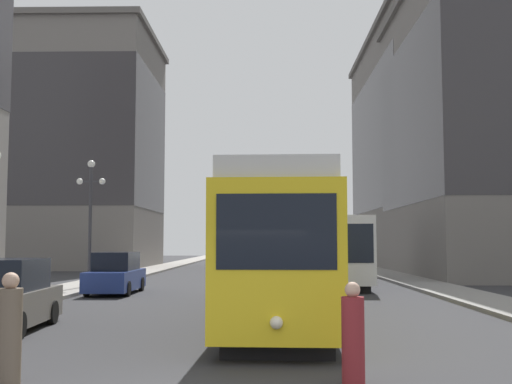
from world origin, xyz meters
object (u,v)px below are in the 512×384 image
Objects in this scene: parked_car_left_mid at (116,274)px; pedestrian_crossing_near at (9,332)px; parked_car_left_near at (4,298)px; pedestrian_crossing_far at (353,337)px; streetcar at (283,247)px; transit_bus at (335,248)px; lamp_post_left_far at (90,204)px.

parked_car_left_mid is 17.80m from pedestrian_crossing_near.
pedestrian_crossing_far is at bearing -39.71° from parked_car_left_near.
parked_car_left_near reaches higher than pedestrian_crossing_near.
pedestrian_crossing_far is at bearing -151.39° from pedestrian_crossing_near.
streetcar reaches higher than transit_bus.
streetcar reaches higher than parked_car_left_near.
transit_bus is at bearing 29.42° from parked_car_left_mid.
transit_bus is 24.85m from pedestrian_crossing_near.
parked_car_left_near is at bearing 2.00° from pedestrian_crossing_far.
transit_bus reaches higher than parked_car_left_mid.
parked_car_left_mid reaches higher than pedestrian_crossing_near.
parked_car_left_near is 6.46m from pedestrian_crossing_near.
parked_car_left_mid is (-10.32, -5.98, -1.10)m from transit_bus.
streetcar is 11.36m from parked_car_left_mid.
parked_car_left_mid is (-7.17, 8.72, -1.26)m from streetcar.
lamp_post_left_far is (-1.90, 14.16, 3.26)m from parked_car_left_near.
streetcar is at bearing -50.95° from lamp_post_left_far.
lamp_post_left_far is (-9.07, 11.18, 2.01)m from streetcar.
pedestrian_crossing_near is (-7.73, -23.59, -1.13)m from transit_bus.
pedestrian_crossing_near is at bearing -69.66° from parked_car_left_near.
transit_bus is at bearing 56.39° from parked_car_left_near.
pedestrian_crossing_far is (8.06, -17.64, -0.09)m from parked_car_left_mid.
pedestrian_crossing_near is at bearing -82.30° from parked_car_left_mid.
lamp_post_left_far is at bearing 127.00° from parked_car_left_mid.
transit_bus reaches higher than pedestrian_crossing_far.
transit_bus is 20.50m from parked_car_left_near.
transit_bus is 11.98m from parked_car_left_mid.
pedestrian_crossing_far is at bearing -82.03° from streetcar.
parked_car_left_near is at bearing -90.67° from parked_car_left_mid.
transit_bus is 7.83× the size of pedestrian_crossing_far.
lamp_post_left_far is at bearing 131.31° from streetcar.
lamp_post_left_far is (-1.90, 2.46, 3.26)m from parked_car_left_mid.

